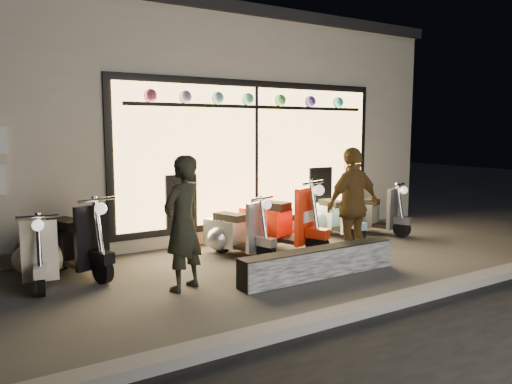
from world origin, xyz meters
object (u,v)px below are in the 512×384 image
at_px(graffiti_barrier, 319,262).
at_px(man, 183,223).
at_px(scooter_silver, 233,232).
at_px(woman, 353,205).
at_px(scooter_red, 274,222).

relative_size(graffiti_barrier, man, 1.45).
bearing_deg(graffiti_barrier, scooter_silver, 104.21).
bearing_deg(woman, graffiti_barrier, 16.85).
height_order(graffiti_barrier, man, man).
height_order(graffiti_barrier, scooter_red, scooter_red).
bearing_deg(woman, scooter_red, -70.03).
height_order(scooter_red, woman, woman).
distance_m(man, woman, 2.70).
bearing_deg(graffiti_barrier, woman, 20.68).
bearing_deg(scooter_red, woman, -87.56).
bearing_deg(graffiti_barrier, man, 164.64).
bearing_deg(scooter_silver, scooter_red, -20.29).
distance_m(graffiti_barrier, man, 1.95).
relative_size(man, woman, 0.97).
xyz_separation_m(scooter_silver, woman, (1.34, -1.31, 0.49)).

